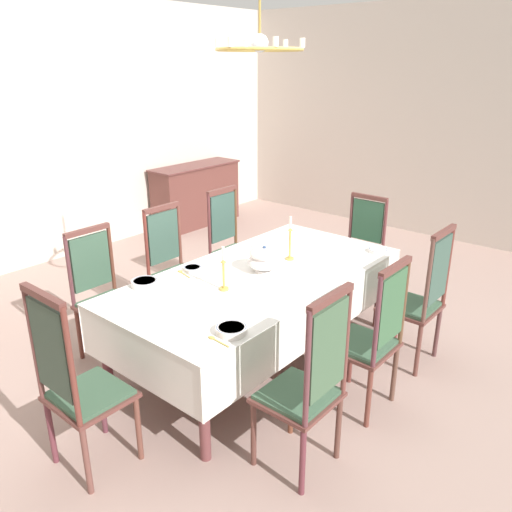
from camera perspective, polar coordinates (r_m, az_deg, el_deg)
The scene contains 24 objects.
ground at distance 4.59m, azimuth -2.59°, elevation -10.03°, with size 8.13×6.25×0.04m, color tan.
back_wall at distance 6.57m, azimuth -24.12°, elevation 12.19°, with size 8.13×0.08×3.09m, color beige.
right_wall at distance 7.53m, azimuth 19.49°, elevation 13.67°, with size 0.08×6.25×3.09m, color beige.
dining_table at distance 4.09m, azimuth 0.34°, elevation -2.90°, with size 2.44×1.20×0.76m.
tablecloth at distance 4.09m, azimuth 0.34°, elevation -3.16°, with size 2.46×1.22×0.38m.
chair_south_a at distance 3.05m, azimuth 5.80°, elevation -13.87°, with size 0.44×0.42×1.20m.
chair_north_a at distance 4.37m, azimuth -16.60°, elevation -3.98°, with size 0.44×0.42×1.09m.
chair_south_b at distance 3.63m, azimuth 12.67°, elevation -8.62°, with size 0.44×0.42×1.13m.
chair_north_b at distance 4.78m, azimuth -9.10°, elevation -1.06°, with size 0.44×0.42×1.12m.
chair_south_c at distance 4.28m, azimuth 17.70°, elevation -4.30°, with size 0.44×0.42×1.17m.
chair_north_c at distance 5.29m, azimuth -2.70°, elevation 1.42°, with size 0.44×0.42×1.13m.
chair_head_west at distance 3.20m, azimuth -19.25°, elevation -13.13°, with size 0.42×0.44×1.21m.
chair_head_east at distance 5.40m, azimuth 11.43°, elevation 1.14°, with size 0.42×0.44×1.06m.
soup_tureen at distance 4.06m, azimuth 0.92°, elevation -0.33°, with size 0.27×0.27×0.22m.
candlestick_west at distance 3.73m, azimuth -3.62°, elevation -1.88°, with size 0.07×0.07×0.34m.
candlestick_east at distance 4.30m, azimuth 3.79°, elevation 1.54°, with size 0.07×0.07×0.38m.
bowl_near_left at distance 4.15m, azimuth -7.05°, elevation -1.35°, with size 0.14×0.14×0.03m.
bowl_near_right at distance 3.19m, azimuth -2.74°, elevation -8.13°, with size 0.20×0.20×0.04m.
bowl_far_left at distance 4.63m, azimuth 13.38°, elevation 0.64°, with size 0.17×0.17×0.03m.
bowl_far_right at distance 3.91m, azimuth -12.24°, elevation -2.92°, with size 0.20×0.20×0.05m.
spoon_primary at distance 4.11m, azimuth -8.26°, elevation -1.79°, with size 0.06×0.17×0.01m.
spoon_secondary at distance 3.14m, azimuth -4.67°, elevation -9.14°, with size 0.03×0.18×0.01m.
sideboard at distance 7.81m, azimuth -6.65°, elevation 6.75°, with size 1.44×0.48×0.90m.
chandelier at distance 3.74m, azimuth 0.40°, elevation 22.11°, with size 0.61×0.60×0.66m.
Camera 1 is at (-2.88, -2.69, 2.33)m, focal length 36.09 mm.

